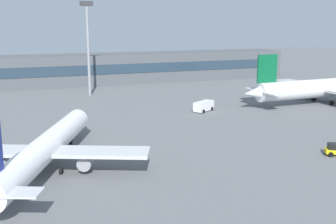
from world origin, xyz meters
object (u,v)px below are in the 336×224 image
at_px(floodlight_tower_west, 88,41).
at_px(airplane_mid, 332,87).
at_px(airplane_near, 47,147).
at_px(service_van_white, 204,106).

bearing_deg(floodlight_tower_west, airplane_mid, -30.65).
xyz_separation_m(airplane_near, floodlight_tower_west, (15.35, 52.84, 10.88)).
distance_m(airplane_near, service_van_white, 42.02).
xyz_separation_m(service_van_white, floodlight_tower_west, (-18.61, 28.15, 12.60)).
distance_m(airplane_mid, floodlight_tower_west, 59.68).
xyz_separation_m(airplane_near, airplane_mid, (65.94, 22.86, 0.73)).
relative_size(airplane_near, service_van_white, 6.50).
relative_size(airplane_near, airplane_mid, 0.75).
distance_m(airplane_near, airplane_mid, 69.79).
bearing_deg(service_van_white, airplane_mid, -3.27).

